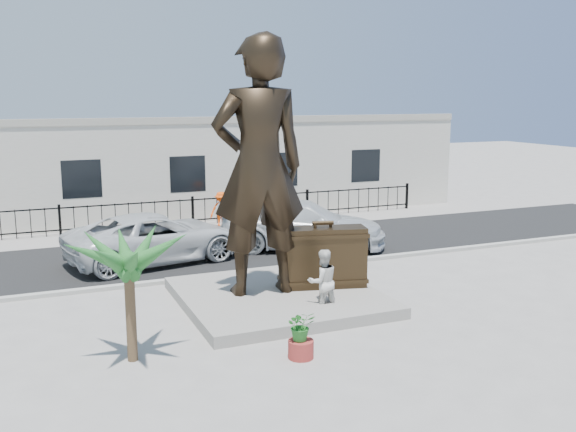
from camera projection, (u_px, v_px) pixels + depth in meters
name	position (u px, v px, depth m)	size (l,w,h in m)	color
ground	(318.00, 317.00, 16.53)	(100.00, 100.00, 0.00)	#9E9991
street	(226.00, 249.00, 23.78)	(40.00, 7.00, 0.01)	black
curb	(258.00, 271.00, 20.60)	(40.00, 0.25, 0.12)	#A5A399
far_sidewalk	(198.00, 229.00, 27.41)	(40.00, 2.50, 0.02)	#9E9991
plinth	(278.00, 297.00, 17.67)	(5.20, 5.20, 0.30)	gray
fence	(193.00, 212.00, 28.02)	(22.00, 0.10, 1.20)	black
building	(170.00, 166.00, 31.54)	(28.00, 7.00, 4.40)	silver
statue	(259.00, 167.00, 17.01)	(2.52, 1.65, 6.90)	black
suitcase	(323.00, 257.00, 18.01)	(2.41, 0.77, 1.70)	#302314
tourist	(323.00, 281.00, 16.68)	(0.83, 0.65, 1.71)	silver
car_white	(156.00, 238.00, 21.84)	(2.79, 6.05, 1.68)	silver
car_silver	(302.00, 225.00, 23.80)	(2.50, 6.16, 1.79)	silver
worker	(221.00, 210.00, 27.29)	(1.02, 0.59, 1.58)	#F74F0D
palm_tree	(133.00, 360.00, 13.81)	(1.80, 1.80, 3.20)	#215B23
planter	(301.00, 349.00, 13.90)	(0.56, 0.56, 0.40)	#A1302A
shrub	(301.00, 326.00, 13.80)	(0.61, 0.53, 0.67)	#236E24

